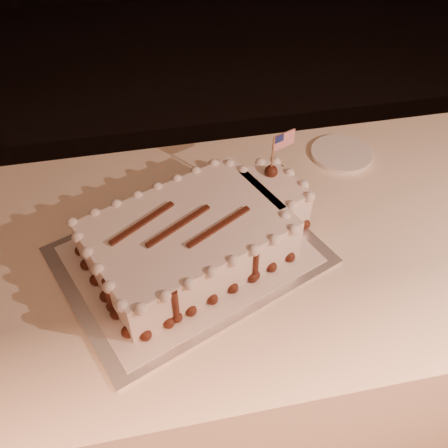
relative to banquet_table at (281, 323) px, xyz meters
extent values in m
cube|color=#FFE3C5|center=(0.00, 0.00, 0.00)|extent=(2.40, 0.80, 0.75)
cube|color=white|center=(-0.25, -0.02, 0.38)|extent=(0.67, 0.59, 0.01)
cube|color=silver|center=(-0.25, -0.02, 0.38)|extent=(0.60, 0.53, 0.00)
cube|color=white|center=(-0.25, -0.02, 0.43)|extent=(0.49, 0.41, 0.10)
cube|color=white|center=(-0.03, 0.07, 0.43)|extent=(0.15, 0.18, 0.10)
sphere|color=#522114|center=(-0.37, -0.22, 0.39)|extent=(0.03, 0.03, 0.03)
sphere|color=#522114|center=(-0.32, -0.20, 0.39)|extent=(0.03, 0.03, 0.03)
sphere|color=#522114|center=(-0.27, -0.18, 0.39)|extent=(0.03, 0.03, 0.03)
sphere|color=#522114|center=(-0.23, -0.16, 0.39)|extent=(0.03, 0.03, 0.03)
sphere|color=#522114|center=(-0.18, -0.14, 0.39)|extent=(0.03, 0.03, 0.03)
sphere|color=#522114|center=(-0.13, -0.12, 0.39)|extent=(0.03, 0.03, 0.03)
sphere|color=#522114|center=(-0.08, -0.10, 0.39)|extent=(0.03, 0.03, 0.03)
sphere|color=#522114|center=(-0.04, -0.08, 0.39)|extent=(0.03, 0.03, 0.03)
sphere|color=#522114|center=(-0.04, -0.04, 0.39)|extent=(0.03, 0.03, 0.03)
sphere|color=#522114|center=(-0.02, -0.01, 0.39)|extent=(0.03, 0.03, 0.03)
sphere|color=#522114|center=(0.03, 0.01, 0.39)|extent=(0.03, 0.03, 0.03)
sphere|color=#522114|center=(0.03, 0.05, 0.39)|extent=(0.03, 0.03, 0.03)
sphere|color=#522114|center=(0.01, 0.10, 0.39)|extent=(0.03, 0.03, 0.03)
sphere|color=#522114|center=(-0.01, 0.14, 0.39)|extent=(0.03, 0.03, 0.03)
sphere|color=#522114|center=(-0.05, 0.15, 0.39)|extent=(0.03, 0.03, 0.03)
sphere|color=#522114|center=(-0.10, 0.13, 0.39)|extent=(0.03, 0.03, 0.03)
sphere|color=#522114|center=(-0.12, 0.16, 0.39)|extent=(0.03, 0.03, 0.03)
sphere|color=#522114|center=(-0.16, 0.17, 0.39)|extent=(0.03, 0.03, 0.03)
sphere|color=#522114|center=(-0.21, 0.15, 0.39)|extent=(0.03, 0.03, 0.03)
sphere|color=#522114|center=(-0.25, 0.13, 0.39)|extent=(0.03, 0.03, 0.03)
sphere|color=#522114|center=(-0.30, 0.11, 0.39)|extent=(0.03, 0.03, 0.03)
sphere|color=#522114|center=(-0.35, 0.09, 0.39)|extent=(0.03, 0.03, 0.03)
sphere|color=#522114|center=(-0.40, 0.07, 0.39)|extent=(0.03, 0.03, 0.03)
sphere|color=#522114|center=(-0.44, 0.05, 0.39)|extent=(0.03, 0.03, 0.03)
sphere|color=#522114|center=(-0.49, 0.03, 0.39)|extent=(0.03, 0.03, 0.03)
sphere|color=#522114|center=(-0.48, -0.01, 0.39)|extent=(0.03, 0.03, 0.03)
sphere|color=#522114|center=(-0.46, -0.06, 0.39)|extent=(0.03, 0.03, 0.03)
sphere|color=#522114|center=(-0.44, -0.11, 0.39)|extent=(0.03, 0.03, 0.03)
sphere|color=#522114|center=(-0.42, -0.16, 0.39)|extent=(0.03, 0.03, 0.03)
sphere|color=#522114|center=(-0.40, -0.20, 0.39)|extent=(0.03, 0.03, 0.03)
sphere|color=white|center=(-0.37, -0.22, 0.48)|extent=(0.03, 0.03, 0.03)
sphere|color=white|center=(-0.32, -0.20, 0.48)|extent=(0.03, 0.03, 0.03)
sphere|color=white|center=(-0.27, -0.18, 0.48)|extent=(0.03, 0.03, 0.03)
sphere|color=white|center=(-0.23, -0.16, 0.48)|extent=(0.03, 0.03, 0.03)
sphere|color=white|center=(-0.18, -0.14, 0.48)|extent=(0.03, 0.03, 0.03)
sphere|color=white|center=(-0.13, -0.12, 0.48)|extent=(0.03, 0.03, 0.03)
sphere|color=white|center=(-0.08, -0.10, 0.48)|extent=(0.03, 0.03, 0.03)
sphere|color=white|center=(-0.04, -0.08, 0.48)|extent=(0.03, 0.03, 0.03)
sphere|color=white|center=(-0.04, -0.04, 0.48)|extent=(0.03, 0.03, 0.03)
sphere|color=white|center=(-0.02, -0.01, 0.48)|extent=(0.03, 0.03, 0.03)
sphere|color=white|center=(0.03, 0.01, 0.48)|extent=(0.03, 0.03, 0.03)
sphere|color=white|center=(0.03, 0.05, 0.48)|extent=(0.03, 0.03, 0.03)
sphere|color=white|center=(0.01, 0.10, 0.48)|extent=(0.03, 0.03, 0.03)
sphere|color=white|center=(-0.01, 0.14, 0.48)|extent=(0.03, 0.03, 0.03)
sphere|color=white|center=(-0.05, 0.15, 0.48)|extent=(0.03, 0.03, 0.03)
sphere|color=white|center=(-0.10, 0.13, 0.48)|extent=(0.03, 0.03, 0.03)
sphere|color=white|center=(-0.12, 0.16, 0.48)|extent=(0.03, 0.03, 0.03)
sphere|color=white|center=(-0.16, 0.17, 0.48)|extent=(0.03, 0.03, 0.03)
sphere|color=white|center=(-0.21, 0.15, 0.48)|extent=(0.03, 0.03, 0.03)
sphere|color=white|center=(-0.25, 0.13, 0.48)|extent=(0.03, 0.03, 0.03)
sphere|color=white|center=(-0.30, 0.11, 0.48)|extent=(0.03, 0.03, 0.03)
sphere|color=white|center=(-0.35, 0.09, 0.48)|extent=(0.03, 0.03, 0.03)
sphere|color=white|center=(-0.40, 0.07, 0.48)|extent=(0.03, 0.03, 0.03)
sphere|color=white|center=(-0.44, 0.05, 0.48)|extent=(0.03, 0.03, 0.03)
sphere|color=white|center=(-0.49, 0.03, 0.48)|extent=(0.03, 0.03, 0.03)
sphere|color=white|center=(-0.48, -0.01, 0.48)|extent=(0.03, 0.03, 0.03)
sphere|color=white|center=(-0.46, -0.06, 0.48)|extent=(0.03, 0.03, 0.03)
sphere|color=white|center=(-0.44, -0.11, 0.48)|extent=(0.03, 0.03, 0.03)
sphere|color=white|center=(-0.42, -0.16, 0.48)|extent=(0.03, 0.03, 0.03)
sphere|color=white|center=(-0.40, -0.20, 0.48)|extent=(0.03, 0.03, 0.03)
cylinder|color=#522114|center=(-0.30, -0.19, 0.43)|extent=(0.01, 0.01, 0.09)
sphere|color=#522114|center=(-0.30, -0.19, 0.39)|extent=(0.02, 0.02, 0.02)
cylinder|color=#522114|center=(-0.13, -0.12, 0.43)|extent=(0.01, 0.01, 0.09)
sphere|color=#522114|center=(-0.13, -0.12, 0.39)|extent=(0.02, 0.02, 0.02)
cylinder|color=#522114|center=(-0.02, -0.01, 0.43)|extent=(0.01, 0.01, 0.09)
sphere|color=#522114|center=(-0.02, -0.01, 0.39)|extent=(0.02, 0.02, 0.02)
cylinder|color=#522114|center=(0.00, 0.13, 0.43)|extent=(0.01, 0.01, 0.09)
sphere|color=#522114|center=(0.00, 0.13, 0.39)|extent=(0.02, 0.02, 0.02)
cylinder|color=#522114|center=(-0.13, 0.18, 0.43)|extent=(0.01, 0.01, 0.09)
sphere|color=#522114|center=(-0.13, 0.18, 0.39)|extent=(0.02, 0.02, 0.02)
cylinder|color=#522114|center=(-0.31, 0.11, 0.43)|extent=(0.01, 0.01, 0.09)
sphere|color=#522114|center=(-0.31, 0.11, 0.39)|extent=(0.02, 0.02, 0.02)
cylinder|color=#522114|center=(-0.48, 0.03, 0.43)|extent=(0.01, 0.01, 0.09)
sphere|color=#522114|center=(-0.48, 0.03, 0.39)|extent=(0.02, 0.02, 0.02)
cylinder|color=#522114|center=(-0.43, -0.14, 0.43)|extent=(0.01, 0.01, 0.09)
sphere|color=#522114|center=(-0.43, -0.14, 0.39)|extent=(0.02, 0.02, 0.02)
cube|color=#522114|center=(-0.34, -0.01, 0.49)|extent=(0.14, 0.10, 0.01)
cube|color=#522114|center=(-0.27, -0.03, 0.49)|extent=(0.15, 0.10, 0.01)
cube|color=#522114|center=(-0.19, -0.05, 0.49)|extent=(0.15, 0.09, 0.01)
sphere|color=#522114|center=(-0.04, 0.10, 0.49)|extent=(0.03, 0.03, 0.03)
cylinder|color=#B1754B|center=(-0.04, 0.10, 0.53)|extent=(0.00, 0.00, 0.12)
cube|color=red|center=(-0.01, 0.11, 0.57)|extent=(0.05, 0.02, 0.04)
cube|color=navy|center=(-0.02, 0.11, 0.58)|extent=(0.02, 0.01, 0.02)
cylinder|color=white|center=(0.22, 0.26, 0.38)|extent=(0.17, 0.17, 0.01)
camera|label=1|loc=(-0.32, -0.76, 1.23)|focal=40.00mm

